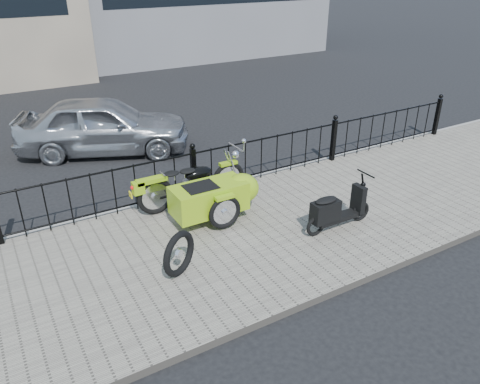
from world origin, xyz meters
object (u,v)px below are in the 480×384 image
motorcycle_sidecar (214,192)px  sedan_car (103,125)px  spare_tire (179,254)px  scooter (335,211)px

motorcycle_sidecar → sedan_car: sedan_car is taller
motorcycle_sidecar → spare_tire: bearing=-134.1°
scooter → spare_tire: bearing=176.7°
spare_tire → sedan_car: bearing=84.8°
spare_tire → sedan_car: sedan_car is taller
spare_tire → scooter: bearing=-3.3°
scooter → sedan_car: 6.28m
spare_tire → motorcycle_sidecar: bearing=45.9°
scooter → spare_tire: scooter is taller
motorcycle_sidecar → scooter: motorcycle_sidecar is taller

